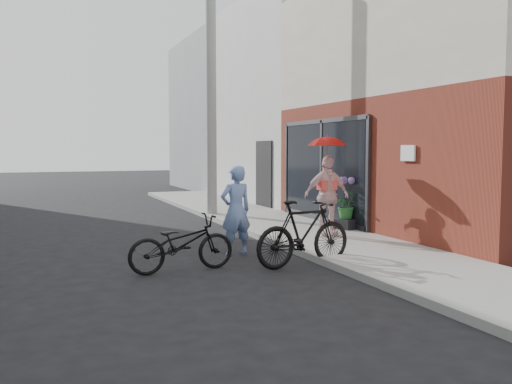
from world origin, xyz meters
TOP-DOWN VIEW (x-y plane):
  - ground at (0.00, 0.00)m, footprint 80.00×80.00m
  - sidewalk at (2.10, 2.00)m, footprint 2.20×24.00m
  - curb at (0.94, 2.00)m, footprint 0.12×24.00m
  - brick_building at (7.19, 2.01)m, footprint 8.09×8.00m
  - plaster_building at (7.20, 9.00)m, footprint 8.00×6.00m
  - east_building_far at (7.20, 16.00)m, footprint 8.00×8.00m
  - utility_pole at (1.10, 6.00)m, footprint 0.28×0.28m
  - officer at (-0.10, 0.79)m, footprint 0.63×0.45m
  - bike_left at (-1.34, -0.13)m, footprint 1.71×0.70m
  - bike_right at (0.60, -0.50)m, footprint 1.86×0.78m
  - kimono_woman at (2.13, 1.47)m, footprint 1.00×0.49m
  - parasol at (2.13, 1.47)m, footprint 0.76×0.76m
  - planter at (3.00, 2.10)m, footprint 0.54×0.54m
  - potted_plant at (3.00, 2.10)m, footprint 0.55×0.48m

SIDE VIEW (x-z plane):
  - ground at x=0.00m, z-range 0.00..0.00m
  - sidewalk at x=2.10m, z-range 0.00..0.12m
  - curb at x=0.94m, z-range 0.00..0.12m
  - planter at x=3.00m, z-range 0.12..0.34m
  - bike_left at x=-1.34m, z-range 0.00..0.88m
  - bike_right at x=0.60m, z-range 0.00..1.08m
  - potted_plant at x=3.00m, z-range 0.34..0.95m
  - officer at x=-0.10m, z-range 0.00..1.61m
  - kimono_woman at x=2.13m, z-range 0.12..1.76m
  - parasol at x=2.13m, z-range 1.76..2.43m
  - brick_building at x=7.19m, z-range -0.01..5.99m
  - plaster_building at x=7.20m, z-range 0.00..7.00m
  - east_building_far at x=7.20m, z-range 0.00..7.00m
  - utility_pole at x=1.10m, z-range 0.00..7.00m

